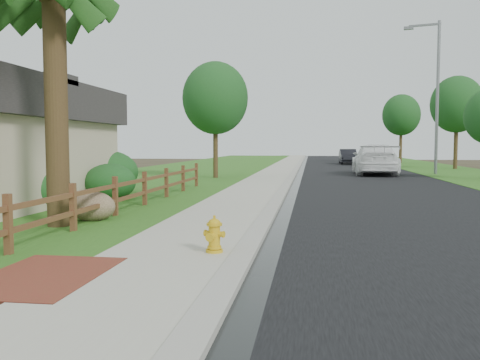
# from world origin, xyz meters

# --- Properties ---
(ground) EXTENTS (120.00, 120.00, 0.00)m
(ground) POSITION_xyz_m (0.00, 0.00, 0.00)
(ground) COLOR #352F1C
(road) EXTENTS (8.00, 90.00, 0.02)m
(road) POSITION_xyz_m (4.60, 35.00, 0.01)
(road) COLOR black
(road) RESTS_ON ground
(curb) EXTENTS (0.40, 90.00, 0.12)m
(curb) POSITION_xyz_m (0.40, 35.00, 0.06)
(curb) COLOR #9C978E
(curb) RESTS_ON ground
(wet_gutter) EXTENTS (0.50, 90.00, 0.00)m
(wet_gutter) POSITION_xyz_m (0.75, 35.00, 0.02)
(wet_gutter) COLOR black
(wet_gutter) RESTS_ON road
(sidewalk) EXTENTS (2.20, 90.00, 0.10)m
(sidewalk) POSITION_xyz_m (-0.90, 35.00, 0.05)
(sidewalk) COLOR #ADA897
(sidewalk) RESTS_ON ground
(grass_strip) EXTENTS (1.60, 90.00, 0.06)m
(grass_strip) POSITION_xyz_m (-2.80, 35.00, 0.03)
(grass_strip) COLOR #255017
(grass_strip) RESTS_ON ground
(lawn_near) EXTENTS (9.00, 90.00, 0.04)m
(lawn_near) POSITION_xyz_m (-8.00, 35.00, 0.02)
(lawn_near) COLOR #255017
(lawn_near) RESTS_ON ground
(verge_far) EXTENTS (6.00, 90.00, 0.04)m
(verge_far) POSITION_xyz_m (11.50, 35.00, 0.02)
(verge_far) COLOR #255017
(verge_far) RESTS_ON ground
(brick_patch) EXTENTS (1.60, 2.40, 0.11)m
(brick_patch) POSITION_xyz_m (-2.20, -1.00, 0.06)
(brick_patch) COLOR maroon
(brick_patch) RESTS_ON ground
(ranch_fence) EXTENTS (0.12, 16.92, 1.10)m
(ranch_fence) POSITION_xyz_m (-3.60, 6.40, 0.62)
(ranch_fence) COLOR #51271B
(ranch_fence) RESTS_ON ground
(fire_hydrant) EXTENTS (0.42, 0.34, 0.63)m
(fire_hydrant) POSITION_xyz_m (-0.10, 0.86, 0.39)
(fire_hydrant) COLOR gold
(fire_hydrant) RESTS_ON sidewalk
(white_suv) EXTENTS (2.90, 6.67, 1.91)m
(white_suv) POSITION_xyz_m (5.59, 26.01, 0.98)
(white_suv) COLOR white
(white_suv) RESTS_ON road
(dark_car_mid) EXTENTS (1.97, 4.09, 1.35)m
(dark_car_mid) POSITION_xyz_m (7.13, 37.60, 0.69)
(dark_car_mid) COLOR black
(dark_car_mid) RESTS_ON road
(dark_car_far) EXTENTS (1.62, 4.49, 1.47)m
(dark_car_far) POSITION_xyz_m (5.14, 43.88, 0.76)
(dark_car_far) COLOR black
(dark_car_far) RESTS_ON road
(streetlight) EXTENTS (2.24, 0.73, 9.80)m
(streetlight) POSITION_xyz_m (9.32, 26.69, 5.55)
(streetlight) COLOR slate
(streetlight) RESTS_ON ground
(boulder) EXTENTS (1.27, 1.03, 0.77)m
(boulder) POSITION_xyz_m (-3.90, 4.46, 0.38)
(boulder) COLOR brown
(boulder) RESTS_ON ground
(shrub_b) EXTENTS (2.44, 2.44, 1.28)m
(shrub_b) POSITION_xyz_m (-6.50, 6.49, 0.64)
(shrub_b) COLOR #18451B
(shrub_b) RESTS_ON ground
(shrub_c) EXTENTS (2.16, 2.16, 1.28)m
(shrub_c) POSITION_xyz_m (-5.37, 9.14, 0.64)
(shrub_c) COLOR #18451B
(shrub_c) RESTS_ON ground
(shrub_d) EXTENTS (2.84, 2.84, 1.72)m
(shrub_d) POSITION_xyz_m (-6.50, 11.50, 0.86)
(shrub_d) COLOR #18451B
(shrub_d) RESTS_ON ground
(tree_near_left) EXTENTS (3.74, 3.74, 6.63)m
(tree_near_left) POSITION_xyz_m (-3.90, 21.02, 4.56)
(tree_near_left) COLOR #3C2818
(tree_near_left) RESTS_ON ground
(tree_mid_right) EXTENTS (4.01, 4.01, 7.28)m
(tree_mid_right) POSITION_xyz_m (12.74, 34.21, 5.05)
(tree_mid_right) COLOR #3C2818
(tree_mid_right) RESTS_ON ground
(tree_far_right) EXTENTS (3.85, 3.85, 7.10)m
(tree_far_right) POSITION_xyz_m (10.67, 46.75, 4.97)
(tree_far_right) COLOR #3C2818
(tree_far_right) RESTS_ON ground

